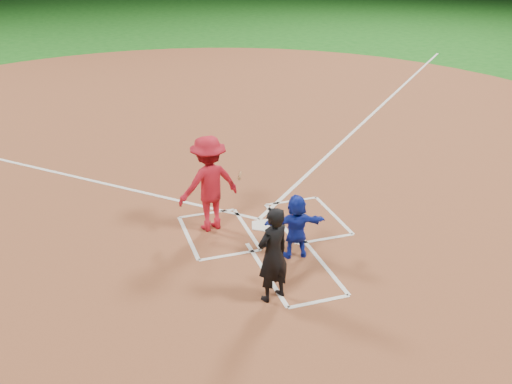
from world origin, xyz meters
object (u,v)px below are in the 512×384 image
object	(u,v)px
umpire	(273,255)
catcher	(296,226)
batter_at_plate	(209,184)
home_plate	(264,225)

from	to	relation	value
umpire	catcher	bearing A→B (deg)	-147.41
catcher	batter_at_plate	bearing A→B (deg)	-43.73
catcher	umpire	bearing A→B (deg)	61.02
home_plate	catcher	size ratio (longest dim) A/B	0.48
home_plate	catcher	world-z (taller)	catcher
catcher	home_plate	bearing A→B (deg)	-74.16
catcher	umpire	size ratio (longest dim) A/B	0.75
home_plate	umpire	size ratio (longest dim) A/B	0.36
catcher	umpire	world-z (taller)	umpire
catcher	batter_at_plate	size ratio (longest dim) A/B	0.63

